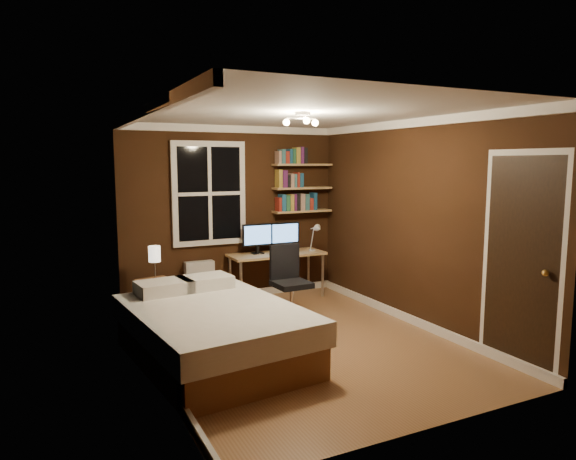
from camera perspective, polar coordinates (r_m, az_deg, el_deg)
name	(u,v)px	position (r m, az deg, el deg)	size (l,w,h in m)	color
floor	(298,342)	(5.84, 1.09, -12.33)	(4.20, 4.20, 0.00)	brown
wall_back	(232,214)	(7.46, -6.22, 1.83)	(3.20, 0.04, 2.50)	black
wall_left	(148,241)	(5.03, -15.34, -1.14)	(0.04, 4.20, 2.50)	black
wall_right	(415,223)	(6.43, 13.94, 0.74)	(0.04, 4.20, 2.50)	black
ceiling	(298,113)	(5.52, 1.16, 12.88)	(3.20, 4.20, 0.02)	white
window	(209,194)	(7.30, -8.76, 4.02)	(1.06, 0.06, 1.46)	white
door	(521,264)	(5.37, 24.43, -3.46)	(0.03, 0.82, 2.05)	black
door_knob	(545,273)	(5.16, 26.69, -4.29)	(0.06, 0.06, 0.06)	gold
ceiling_fixture	(303,122)	(5.42, 1.65, 11.91)	(0.44, 0.44, 0.18)	beige
bookshelf_lower	(302,211)	(7.78, 1.59, 2.11)	(0.92, 0.22, 0.03)	tan
books_row_lower	(302,203)	(7.77, 1.59, 3.06)	(0.60, 0.16, 0.23)	maroon
bookshelf_middle	(302,188)	(7.76, 1.60, 4.68)	(0.92, 0.22, 0.03)	tan
books_row_middle	(302,179)	(7.75, 1.60, 5.64)	(0.42, 0.16, 0.23)	navy
bookshelf_upper	(302,165)	(7.75, 1.61, 7.27)	(0.92, 0.22, 0.03)	tan
books_row_upper	(302,156)	(7.75, 1.61, 8.23)	(0.48, 0.16, 0.23)	#275D3A
bed	(213,331)	(5.30, -8.32, -11.09)	(1.71, 2.21, 0.70)	brown
nightstand	(156,299)	(6.82, -14.46, -7.45)	(0.40, 0.40, 0.50)	brown
bedside_lamp	(155,263)	(6.71, -14.59, -3.58)	(0.15, 0.15, 0.43)	white
radiator	(200,283)	(7.35, -9.78, -5.79)	(0.41, 0.14, 0.61)	beige
desk	(277,257)	(7.51, -1.25, -3.04)	(1.41, 0.53, 0.67)	tan
monitor_left	(257,239)	(7.42, -3.41, -0.98)	(0.46, 0.12, 0.44)	black
monitor_right	(285,237)	(7.59, -0.36, -0.77)	(0.46, 0.12, 0.44)	black
desk_lamp	(315,237)	(7.58, 2.99, -0.78)	(0.14, 0.32, 0.44)	silver
office_chair	(290,292)	(6.53, 0.21, -6.93)	(0.52, 0.52, 0.95)	black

